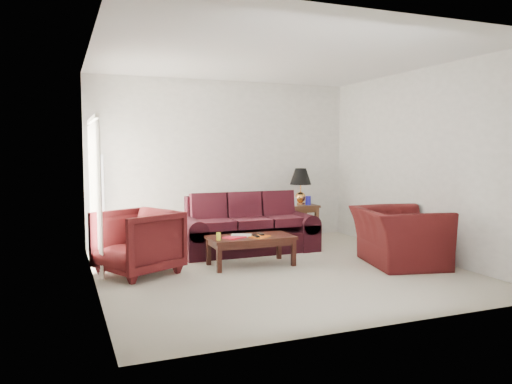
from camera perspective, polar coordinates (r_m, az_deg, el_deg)
floor at (r=7.28m, az=2.50°, el=-8.80°), size 5.00×5.00×0.00m
blinds at (r=7.79m, az=-18.06°, el=-0.08°), size 0.10×2.00×2.16m
sofa at (r=8.39m, az=-0.89°, el=-3.71°), size 2.30×1.01×0.94m
throw_pillow at (r=8.84m, az=-4.88°, el=-1.64°), size 0.43×0.27×0.42m
end_table at (r=9.72m, az=4.97°, el=-3.36°), size 0.64×0.64×0.66m
table_lamp at (r=9.70m, az=5.11°, el=0.65°), size 0.51×0.51×0.70m
clock at (r=9.49m, az=4.23°, el=-1.09°), size 0.16×0.11×0.15m
blue_canister at (r=9.64m, az=5.97°, el=-0.96°), size 0.11×0.11×0.17m
picture_frame at (r=9.76m, az=3.80°, el=-0.90°), size 0.18×0.20×0.05m
floor_lamp at (r=8.71m, az=-17.71°, el=-1.23°), size 0.31×0.31×1.66m
armchair_left at (r=7.08m, az=-13.39°, el=-5.60°), size 1.31×1.30×0.90m
armchair_right at (r=7.77m, az=16.00°, el=-4.93°), size 1.40×1.52×0.85m
coffee_table at (r=7.45m, az=-0.59°, el=-6.74°), size 1.40×1.03×0.44m
magazine_red at (r=7.28m, az=-2.46°, el=-5.20°), size 0.35×0.32×0.02m
magazine_white at (r=7.43m, az=-1.70°, el=-4.98°), size 0.36×0.32×0.02m
magazine_orange at (r=7.33m, az=0.42°, el=-5.12°), size 0.36×0.34×0.02m
remote_a at (r=7.28m, az=0.00°, el=-5.04°), size 0.05×0.17×0.02m
remote_b at (r=7.44m, az=0.55°, el=-4.81°), size 0.07×0.18×0.02m
yellow_glass at (r=7.10m, az=-4.30°, el=-5.08°), size 0.07×0.07×0.11m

